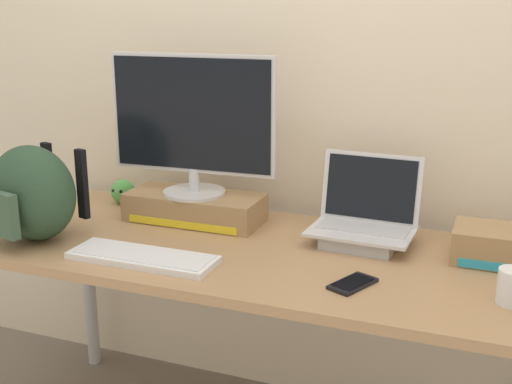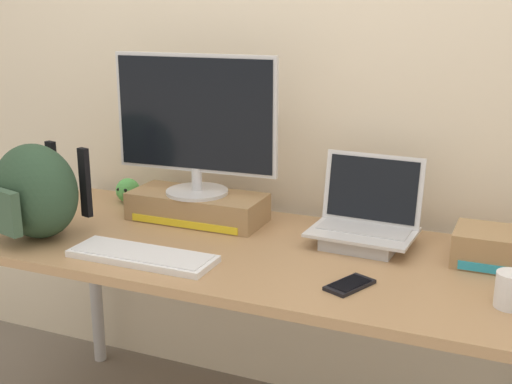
{
  "view_description": "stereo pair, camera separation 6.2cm",
  "coord_description": "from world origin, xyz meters",
  "px_view_note": "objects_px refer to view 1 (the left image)",
  "views": [
    {
      "loc": [
        0.7,
        -1.8,
        1.48
      ],
      "look_at": [
        0.0,
        0.0,
        0.93
      ],
      "focal_mm": 46.64,
      "sensor_mm": 36.0,
      "label": 1
    },
    {
      "loc": [
        0.76,
        -1.78,
        1.48
      ],
      "look_at": [
        0.0,
        0.0,
        0.93
      ],
      "focal_mm": 46.64,
      "sensor_mm": 36.0,
      "label": 2
    }
  ],
  "objects_px": {
    "toner_box_cyan": "(510,247)",
    "plush_toy": "(123,191)",
    "toner_box_yellow": "(195,207)",
    "messenger_backpack": "(32,194)",
    "desktop_monitor": "(192,123)",
    "external_keyboard": "(143,257)",
    "open_laptop": "(363,227)",
    "cell_phone": "(353,284)"
  },
  "relations": [
    {
      "from": "toner_box_yellow",
      "to": "toner_box_cyan",
      "type": "bearing_deg",
      "value": -1.22
    },
    {
      "from": "external_keyboard",
      "to": "toner_box_cyan",
      "type": "distance_m",
      "value": 1.07
    },
    {
      "from": "desktop_monitor",
      "to": "plush_toy",
      "type": "bearing_deg",
      "value": 162.26
    },
    {
      "from": "toner_box_yellow",
      "to": "open_laptop",
      "type": "bearing_deg",
      "value": -0.87
    },
    {
      "from": "messenger_backpack",
      "to": "open_laptop",
      "type": "bearing_deg",
      "value": 34.34
    },
    {
      "from": "toner_box_cyan",
      "to": "plush_toy",
      "type": "bearing_deg",
      "value": 175.29
    },
    {
      "from": "open_laptop",
      "to": "toner_box_cyan",
      "type": "xyz_separation_m",
      "value": [
        0.43,
        -0.01,
        -0.0
      ]
    },
    {
      "from": "toner_box_yellow",
      "to": "cell_phone",
      "type": "relative_size",
      "value": 2.99
    },
    {
      "from": "toner_box_yellow",
      "to": "messenger_backpack",
      "type": "distance_m",
      "value": 0.54
    },
    {
      "from": "toner_box_yellow",
      "to": "plush_toy",
      "type": "height_order",
      "value": "toner_box_yellow"
    },
    {
      "from": "toner_box_yellow",
      "to": "external_keyboard",
      "type": "bearing_deg",
      "value": -86.59
    },
    {
      "from": "desktop_monitor",
      "to": "toner_box_cyan",
      "type": "distance_m",
      "value": 1.07
    },
    {
      "from": "desktop_monitor",
      "to": "toner_box_cyan",
      "type": "xyz_separation_m",
      "value": [
        1.03,
        -0.02,
        -0.29
      ]
    },
    {
      "from": "toner_box_yellow",
      "to": "desktop_monitor",
      "type": "distance_m",
      "value": 0.29
    },
    {
      "from": "cell_phone",
      "to": "toner_box_yellow",
      "type": "bearing_deg",
      "value": 175.31
    },
    {
      "from": "desktop_monitor",
      "to": "open_laptop",
      "type": "height_order",
      "value": "desktop_monitor"
    },
    {
      "from": "toner_box_yellow",
      "to": "cell_phone",
      "type": "xyz_separation_m",
      "value": [
        0.64,
        -0.34,
        -0.04
      ]
    },
    {
      "from": "desktop_monitor",
      "to": "external_keyboard",
      "type": "height_order",
      "value": "desktop_monitor"
    },
    {
      "from": "open_laptop",
      "to": "cell_phone",
      "type": "relative_size",
      "value": 2.09
    },
    {
      "from": "plush_toy",
      "to": "toner_box_cyan",
      "type": "xyz_separation_m",
      "value": [
        1.37,
        -0.11,
        0.0
      ]
    },
    {
      "from": "plush_toy",
      "to": "cell_phone",
      "type": "bearing_deg",
      "value": -23.8
    },
    {
      "from": "open_laptop",
      "to": "external_keyboard",
      "type": "height_order",
      "value": "open_laptop"
    },
    {
      "from": "toner_box_yellow",
      "to": "plush_toy",
      "type": "bearing_deg",
      "value": 165.23
    },
    {
      "from": "open_laptop",
      "to": "cell_phone",
      "type": "bearing_deg",
      "value": -79.31
    },
    {
      "from": "cell_phone",
      "to": "toner_box_cyan",
      "type": "xyz_separation_m",
      "value": [
        0.39,
        0.32,
        0.04
      ]
    },
    {
      "from": "external_keyboard",
      "to": "cell_phone",
      "type": "distance_m",
      "value": 0.62
    },
    {
      "from": "cell_phone",
      "to": "messenger_backpack",
      "type": "bearing_deg",
      "value": -155.94
    },
    {
      "from": "desktop_monitor",
      "to": "messenger_backpack",
      "type": "distance_m",
      "value": 0.56
    },
    {
      "from": "messenger_backpack",
      "to": "cell_phone",
      "type": "distance_m",
      "value": 1.05
    },
    {
      "from": "open_laptop",
      "to": "messenger_backpack",
      "type": "relative_size",
      "value": 0.9
    },
    {
      "from": "toner_box_cyan",
      "to": "desktop_monitor",
      "type": "bearing_deg",
      "value": 178.85
    },
    {
      "from": "desktop_monitor",
      "to": "toner_box_yellow",
      "type": "bearing_deg",
      "value": 91.01
    },
    {
      "from": "toner_box_yellow",
      "to": "messenger_backpack",
      "type": "xyz_separation_m",
      "value": [
        -0.39,
        -0.35,
        0.1
      ]
    },
    {
      "from": "toner_box_yellow",
      "to": "plush_toy",
      "type": "xyz_separation_m",
      "value": [
        -0.35,
        0.09,
        -0.0
      ]
    },
    {
      "from": "toner_box_yellow",
      "to": "external_keyboard",
      "type": "xyz_separation_m",
      "value": [
        0.02,
        -0.39,
        -0.04
      ]
    },
    {
      "from": "desktop_monitor",
      "to": "open_laptop",
      "type": "distance_m",
      "value": 0.66
    },
    {
      "from": "desktop_monitor",
      "to": "external_keyboard",
      "type": "relative_size",
      "value": 1.3
    },
    {
      "from": "desktop_monitor",
      "to": "cell_phone",
      "type": "xyz_separation_m",
      "value": [
        0.64,
        -0.34,
        -0.34
      ]
    },
    {
      "from": "plush_toy",
      "to": "toner_box_cyan",
      "type": "relative_size",
      "value": 0.29
    },
    {
      "from": "desktop_monitor",
      "to": "toner_box_cyan",
      "type": "height_order",
      "value": "desktop_monitor"
    },
    {
      "from": "toner_box_yellow",
      "to": "plush_toy",
      "type": "distance_m",
      "value": 0.36
    },
    {
      "from": "open_laptop",
      "to": "messenger_backpack",
      "type": "xyz_separation_m",
      "value": [
        -0.99,
        -0.34,
        0.1
      ]
    }
  ]
}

